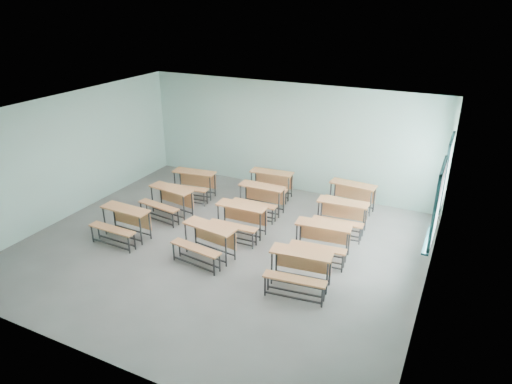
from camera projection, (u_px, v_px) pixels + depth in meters
room at (223, 184)px, 10.09m from camera, size 9.04×8.04×3.24m
desk_unit_r0c0 at (123, 220)px, 10.89m from camera, size 1.26×0.86×0.77m
desk_unit_r0c1 at (207, 238)px, 10.08m from camera, size 1.33×0.98×0.77m
desk_unit_r0c2 at (300, 266)px, 9.04m from camera, size 1.32×0.97×0.77m
desk_unit_r1c0 at (169, 198)px, 12.04m from camera, size 1.33×0.98×0.77m
desk_unit_r1c1 at (240, 216)px, 11.04m from camera, size 1.26×0.86×0.77m
desk_unit_r1c2 at (322, 236)px, 10.13m from camera, size 1.31×0.94×0.77m
desk_unit_r2c0 at (193, 181)px, 13.15m from camera, size 1.32×0.96×0.77m
desk_unit_r2c1 at (260, 196)px, 12.18m from camera, size 1.24×0.84×0.77m
desk_unit_r2c2 at (341, 213)px, 11.23m from camera, size 1.29×0.91×0.77m
desk_unit_r3c1 at (270, 181)px, 13.13m from camera, size 1.29×0.92×0.77m
desk_unit_r3c2 at (351, 194)px, 12.30m from camera, size 1.30×0.92×0.77m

